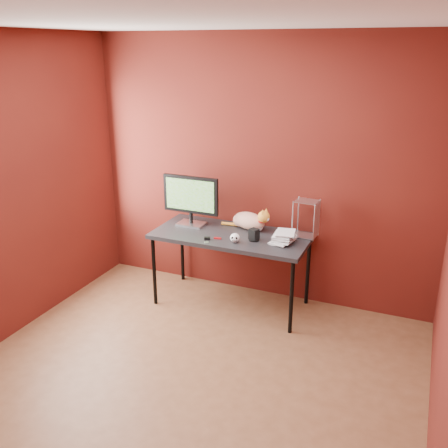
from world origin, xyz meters
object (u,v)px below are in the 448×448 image
at_px(speaker, 254,235).
at_px(book_stack, 277,182).
at_px(desk, 231,239).
at_px(monitor, 191,198).
at_px(skull_mug, 235,238).
at_px(cat, 249,221).

relative_size(speaker, book_stack, 0.10).
relative_size(desk, book_stack, 1.33).
bearing_deg(speaker, book_stack, 41.84).
distance_m(desk, monitor, 0.58).
bearing_deg(speaker, desk, -175.57).
bearing_deg(monitor, desk, -9.83).
distance_m(desk, skull_mug, 0.24).
height_order(speaker, book_stack, book_stack).
bearing_deg(monitor, cat, 11.22).
distance_m(monitor, cat, 0.63).
bearing_deg(cat, speaker, -42.29).
bearing_deg(skull_mug, cat, 77.16).
xyz_separation_m(desk, cat, (0.11, 0.20, 0.14)).
xyz_separation_m(monitor, speaker, (0.73, -0.16, -0.23)).
bearing_deg(cat, monitor, -149.05).
bearing_deg(desk, skull_mug, -59.29).
bearing_deg(desk, speaker, -16.47).
xyz_separation_m(cat, speaker, (0.14, -0.27, -0.03)).
distance_m(cat, skull_mug, 0.39).
relative_size(desk, speaker, 13.17).
relative_size(monitor, skull_mug, 6.29).
relative_size(monitor, book_stack, 0.52).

